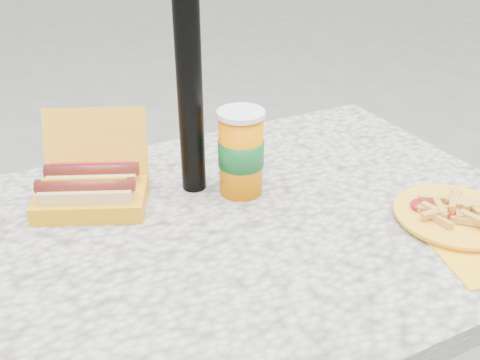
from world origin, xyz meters
name	(u,v)px	position (x,y,z in m)	size (l,w,h in m)	color
picnic_table	(228,270)	(0.00, 0.00, 0.64)	(1.20, 0.80, 0.75)	beige
umbrella_pole	(186,18)	(0.00, 0.16, 1.10)	(0.05, 0.05, 2.20)	black
hotdog_box	(92,188)	(-0.21, 0.18, 0.79)	(0.27, 0.26, 0.17)	#FFAE22
fries_plate	(456,217)	(0.39, -0.19, 0.76)	(0.24, 0.32, 0.05)	yellow
soda_cup	(241,152)	(0.08, 0.10, 0.84)	(0.09, 0.09, 0.18)	#FF8300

